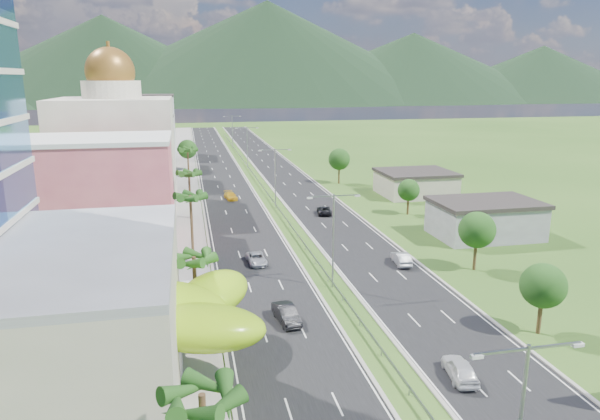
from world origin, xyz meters
TOP-DOWN VIEW (x-y plane):
  - ground at (0.00, 0.00)m, footprint 500.00×500.00m
  - road_left at (-7.50, 90.00)m, footprint 11.00×260.00m
  - road_right at (7.50, 90.00)m, footprint 11.00×260.00m
  - sidewalk_left at (-17.00, 90.00)m, footprint 7.00×260.00m
  - median_guardrail at (0.00, 71.99)m, footprint 0.10×216.06m
  - streetlight_median_b at (0.00, 10.00)m, footprint 6.04×0.25m
  - streetlight_median_c at (0.00, 50.00)m, footprint 6.04×0.25m
  - streetlight_median_d at (0.00, 95.00)m, footprint 6.04×0.25m
  - streetlight_median_e at (0.00, 140.00)m, footprint 6.04×0.25m
  - lime_canopy at (-20.00, -4.00)m, footprint 18.00×15.00m
  - pink_shophouse at (-28.00, 32.00)m, footprint 20.00×15.00m
  - domed_building at (-28.00, 55.00)m, footprint 20.00×20.00m
  - midrise_grey at (-27.00, 80.00)m, footprint 16.00×15.00m
  - midrise_beige at (-27.00, 102.00)m, footprint 16.00×15.00m
  - midrise_white at (-27.00, 125.00)m, footprint 16.00×15.00m
  - shed_near at (28.00, 25.00)m, footprint 15.00×10.00m
  - shed_far at (30.00, 55.00)m, footprint 14.00×12.00m
  - palm_tree_a at (-15.50, -22.00)m, footprint 3.60×3.60m
  - palm_tree_b at (-15.50, 2.00)m, footprint 3.60×3.60m
  - palm_tree_c at (-15.50, 22.00)m, footprint 3.60×3.60m
  - palm_tree_d at (-15.50, 45.00)m, footprint 3.60×3.60m
  - palm_tree_e at (-15.50, 70.00)m, footprint 3.60×3.60m
  - leafy_tree_lfar at (-15.50, 95.00)m, footprint 4.90×4.90m
  - leafy_tree_ra at (16.00, -5.00)m, footprint 4.20×4.20m
  - leafy_tree_rb at (19.00, 12.00)m, footprint 4.55×4.55m
  - leafy_tree_rc at (22.00, 40.00)m, footprint 3.85×3.85m
  - leafy_tree_rd at (18.00, 70.00)m, footprint 4.90×4.90m
  - mountain_ridge at (60.00, 450.00)m, footprint 860.00×140.00m
  - car_dark_left at (-6.83, 2.31)m, footprint 2.36×5.15m
  - car_silver_mid_left at (-7.48, 19.82)m, footprint 2.43×4.91m
  - car_yellow_far_left at (-7.61, 58.44)m, footprint 2.70×5.14m
  - car_white_near_right at (4.90, -10.63)m, footprint 2.64×4.97m
  - car_silver_right at (10.78, 15.74)m, footprint 2.20×4.93m
  - car_dark_far_right at (7.59, 43.25)m, footprint 3.09×5.32m
  - motorcycle at (-12.25, 0.07)m, footprint 0.63×1.70m

SIDE VIEW (x-z plane):
  - ground at x=0.00m, z-range 0.00..0.00m
  - mountain_ridge at x=60.00m, z-range -45.00..45.00m
  - road_left at x=-7.50m, z-range 0.00..0.04m
  - road_right at x=7.50m, z-range 0.00..0.04m
  - sidewalk_left at x=-17.00m, z-range 0.00..0.12m
  - motorcycle at x=-12.25m, z-range 0.04..1.11m
  - median_guardrail at x=0.00m, z-range 0.24..1.00m
  - car_silver_mid_left at x=-7.48m, z-range 0.04..1.38m
  - car_dark_far_right at x=7.59m, z-range 0.04..1.43m
  - car_yellow_far_left at x=-7.61m, z-range 0.04..1.46m
  - car_silver_right at x=10.78m, z-range 0.04..1.61m
  - car_white_near_right at x=4.90m, z-range 0.04..1.65m
  - car_dark_left at x=-6.83m, z-range 0.04..1.68m
  - shed_far at x=30.00m, z-range 0.00..4.40m
  - shed_near at x=28.00m, z-range 0.00..5.00m
  - leafy_tree_rc at x=22.00m, z-range 1.21..7.54m
  - leafy_tree_ra at x=16.00m, z-range 1.33..8.23m
  - lime_canopy at x=-20.00m, z-range 1.29..8.69m
  - leafy_tree_rb at x=19.00m, z-range 1.44..8.92m
  - leafy_tree_lfar at x=-15.50m, z-range 1.55..9.60m
  - leafy_tree_rd at x=18.00m, z-range 1.55..9.60m
  - midrise_beige at x=-27.00m, z-range 0.00..13.00m
  - streetlight_median_b at x=0.00m, z-range 1.25..12.25m
  - streetlight_median_c at x=0.00m, z-range 1.25..12.25m
  - streetlight_median_d at x=0.00m, z-range 1.25..12.25m
  - streetlight_median_e at x=0.00m, z-range 1.25..12.25m
  - palm_tree_b at x=-15.50m, z-range 3.01..11.11m
  - pink_shophouse at x=-28.00m, z-range 0.00..15.00m
  - palm_tree_d at x=-15.50m, z-range 3.24..11.84m
  - midrise_grey at x=-27.00m, z-range 0.00..16.00m
  - palm_tree_a at x=-15.50m, z-range 3.47..12.57m
  - palm_tree_e at x=-15.50m, z-range 3.61..13.01m
  - palm_tree_c at x=-15.50m, z-range 3.70..13.30m
  - midrise_white at x=-27.00m, z-range 0.00..18.00m
  - domed_building at x=-28.00m, z-range -3.00..25.70m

